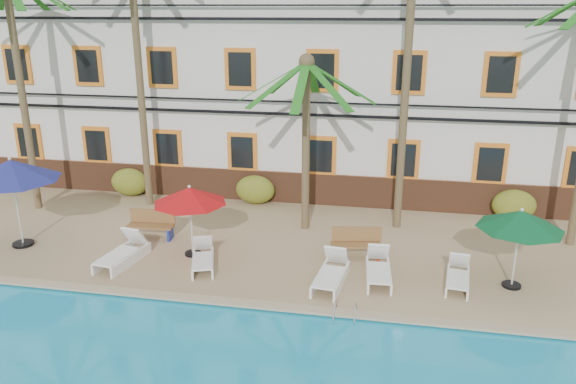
% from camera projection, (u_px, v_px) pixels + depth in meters
% --- Properties ---
extents(ground, '(100.00, 100.00, 0.00)m').
position_uv_depth(ground, '(231.00, 294.00, 15.22)').
color(ground, '#384C23').
rests_on(ground, ground).
extents(pool_deck, '(30.00, 12.00, 0.25)m').
position_uv_depth(pool_deck, '(270.00, 223.00, 19.84)').
color(pool_deck, tan).
rests_on(pool_deck, ground).
extents(pool_coping, '(30.00, 0.35, 0.06)m').
position_uv_depth(pool_coping, '(221.00, 301.00, 14.29)').
color(pool_coping, tan).
rests_on(pool_coping, pool_deck).
extents(hotel_building, '(25.40, 6.44, 10.22)m').
position_uv_depth(hotel_building, '(295.00, 59.00, 22.83)').
color(hotel_building, silver).
rests_on(hotel_building, pool_deck).
extents(palm_a, '(4.34, 4.34, 8.54)m').
position_uv_depth(palm_a, '(17.00, 59.00, 19.28)').
color(palm_a, brown).
rests_on(palm_a, pool_deck).
extents(palm_b, '(4.34, 4.34, 9.40)m').
position_uv_depth(palm_b, '(137.00, 44.00, 19.53)').
color(palm_b, brown).
rests_on(palm_b, pool_deck).
extents(palm_c, '(4.34, 4.34, 5.79)m').
position_uv_depth(palm_c, '(306.00, 116.00, 17.87)').
color(palm_c, brown).
rests_on(palm_c, pool_deck).
extents(palm_d, '(4.34, 4.34, 10.22)m').
position_uv_depth(palm_d, '(409.00, 33.00, 17.19)').
color(palm_d, brown).
rests_on(palm_d, pool_deck).
extents(shrub_left, '(1.50, 0.90, 1.10)m').
position_uv_depth(shrub_left, '(130.00, 182.00, 22.19)').
color(shrub_left, '#235819').
rests_on(shrub_left, pool_deck).
extents(shrub_mid, '(1.50, 0.90, 1.10)m').
position_uv_depth(shrub_mid, '(255.00, 190.00, 21.29)').
color(shrub_mid, '#235819').
rests_on(shrub_mid, pool_deck).
extents(shrub_right, '(1.50, 0.90, 1.10)m').
position_uv_depth(shrub_right, '(514.00, 205.00, 19.64)').
color(shrub_right, '#235819').
rests_on(shrub_right, pool_deck).
extents(umbrella_blue, '(2.87, 2.87, 2.87)m').
position_uv_depth(umbrella_blue, '(11.00, 171.00, 16.94)').
color(umbrella_blue, black).
rests_on(umbrella_blue, pool_deck).
extents(umbrella_red, '(2.21, 2.21, 2.22)m').
position_uv_depth(umbrella_red, '(190.00, 196.00, 16.44)').
color(umbrella_red, black).
rests_on(umbrella_red, pool_deck).
extents(umbrella_green, '(2.24, 2.24, 2.25)m').
position_uv_depth(umbrella_green, '(521.00, 220.00, 14.49)').
color(umbrella_green, black).
rests_on(umbrella_green, pool_deck).
extents(lounger_b, '(0.99, 2.03, 0.92)m').
position_uv_depth(lounger_b, '(123.00, 253.00, 16.42)').
color(lounger_b, white).
rests_on(lounger_b, pool_deck).
extents(lounger_c, '(1.09, 1.79, 0.80)m').
position_uv_depth(lounger_c, '(203.00, 258.00, 16.19)').
color(lounger_c, white).
rests_on(lounger_c, pool_deck).
extents(lounger_d, '(0.90, 1.98, 0.90)m').
position_uv_depth(lounger_d, '(331.00, 274.00, 15.17)').
color(lounger_d, white).
rests_on(lounger_d, pool_deck).
extents(lounger_e, '(0.79, 1.88, 0.87)m').
position_uv_depth(lounger_e, '(378.00, 269.00, 15.44)').
color(lounger_e, white).
rests_on(lounger_e, pool_deck).
extents(lounger_f, '(0.78, 1.70, 0.78)m').
position_uv_depth(lounger_f, '(458.00, 276.00, 15.11)').
color(lounger_f, white).
rests_on(lounger_f, pool_deck).
extents(bench_left, '(1.52, 0.55, 0.93)m').
position_uv_depth(bench_left, '(151.00, 224.00, 18.14)').
color(bench_left, olive).
rests_on(bench_left, pool_deck).
extents(bench_right, '(1.56, 0.73, 0.93)m').
position_uv_depth(bench_right, '(356.00, 243.00, 16.71)').
color(bench_right, olive).
rests_on(bench_right, pool_deck).
extents(pool_ladder, '(0.54, 0.74, 0.74)m').
position_uv_depth(pool_ladder, '(345.00, 316.00, 13.65)').
color(pool_ladder, silver).
rests_on(pool_ladder, ground).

